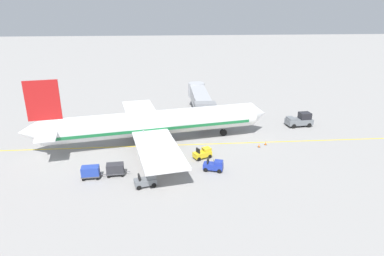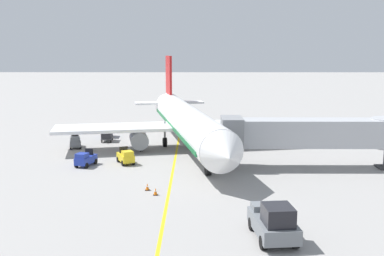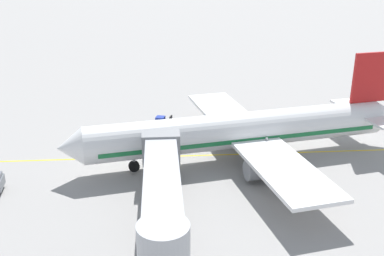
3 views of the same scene
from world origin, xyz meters
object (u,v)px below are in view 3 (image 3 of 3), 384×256
(baggage_tug_trailing, at_px, (174,133))
(baggage_tug_spare, at_px, (228,112))
(safety_cone_nose_right, at_px, (95,149))
(ground_crew_wing_walker, at_px, (221,133))
(parked_airliner, at_px, (242,131))
(baggage_cart_front, at_px, (262,117))
(baggage_cart_second_in_train, at_px, (283,115))
(jet_bridge, at_px, (162,189))
(safety_cone_nose_left, at_px, (83,153))
(baggage_tug_lead, at_px, (165,122))

(baggage_tug_trailing, xyz_separation_m, baggage_tug_spare, (7.11, -7.47, 0.00))
(baggage_tug_trailing, relative_size, safety_cone_nose_right, 4.70)
(ground_crew_wing_walker, bearing_deg, parked_airliner, -163.69)
(baggage_cart_front, height_order, baggage_cart_second_in_train, same)
(jet_bridge, distance_m, baggage_cart_second_in_train, 28.11)
(baggage_cart_front, distance_m, ground_crew_wing_walker, 7.76)
(jet_bridge, relative_size, baggage_tug_spare, 6.54)
(safety_cone_nose_right, bearing_deg, parked_airliner, -100.40)
(parked_airliner, xyz_separation_m, safety_cone_nose_right, (2.90, 15.78, -2.90))
(baggage_cart_front, distance_m, safety_cone_nose_left, 22.89)
(safety_cone_nose_left, xyz_separation_m, safety_cone_nose_right, (0.78, -1.23, 0.00))
(baggage_cart_front, height_order, safety_cone_nose_right, baggage_cart_front)
(baggage_tug_trailing, distance_m, baggage_tug_spare, 10.31)
(ground_crew_wing_walker, height_order, safety_cone_nose_left, ground_crew_wing_walker)
(safety_cone_nose_right, bearing_deg, baggage_cart_front, -70.30)
(baggage_tug_lead, relative_size, baggage_tug_trailing, 0.99)
(parked_airliner, relative_size, baggage_tug_trailing, 13.40)
(baggage_cart_second_in_train, height_order, safety_cone_nose_left, baggage_cart_second_in_train)
(baggage_cart_front, xyz_separation_m, safety_cone_nose_left, (-8.01, 21.43, -0.66))
(baggage_tug_lead, bearing_deg, baggage_cart_second_in_train, -87.02)
(parked_airliner, distance_m, safety_cone_nose_right, 16.30)
(ground_crew_wing_walker, xyz_separation_m, safety_cone_nose_right, (-2.20, 14.28, -0.66))
(baggage_tug_spare, bearing_deg, jet_bridge, 160.57)
(jet_bridge, distance_m, baggage_tug_spare, 27.23)
(baggage_tug_spare, xyz_separation_m, safety_cone_nose_left, (-10.99, 17.51, -0.42))
(baggage_tug_trailing, height_order, safety_cone_nose_right, baggage_tug_trailing)
(jet_bridge, xyz_separation_m, safety_cone_nose_right, (15.34, 7.27, -3.17))
(baggage_cart_front, bearing_deg, safety_cone_nose_left, 110.49)
(parked_airliner, height_order, jet_bridge, parked_airliner)
(baggage_tug_spare, height_order, baggage_cart_front, baggage_tug_spare)
(safety_cone_nose_left, distance_m, safety_cone_nose_right, 1.46)
(safety_cone_nose_left, bearing_deg, baggage_tug_spare, -57.89)
(baggage_cart_front, bearing_deg, safety_cone_nose_right, 109.70)
(safety_cone_nose_left, height_order, safety_cone_nose_right, same)
(baggage_cart_second_in_train, bearing_deg, safety_cone_nose_right, 108.56)
(parked_airliner, bearing_deg, baggage_tug_trailing, 49.26)
(jet_bridge, relative_size, baggage_tug_trailing, 6.43)
(parked_airliner, height_order, baggage_cart_front, parked_airliner)
(baggage_tug_spare, bearing_deg, parked_airliner, 177.80)
(baggage_tug_trailing, relative_size, baggage_tug_spare, 1.02)
(safety_cone_nose_left, bearing_deg, parked_airliner, -97.11)
(safety_cone_nose_left, bearing_deg, ground_crew_wing_walker, -79.13)
(baggage_tug_trailing, xyz_separation_m, baggage_cart_front, (4.13, -11.38, 0.24))
(baggage_tug_spare, bearing_deg, baggage_tug_trailing, 133.61)
(baggage_tug_lead, height_order, safety_cone_nose_right, baggage_tug_lead)
(baggage_tug_spare, distance_m, safety_cone_nose_left, 20.68)
(safety_cone_nose_left, bearing_deg, baggage_tug_lead, -49.50)
(baggage_cart_front, bearing_deg, baggage_tug_trailing, 109.94)
(jet_bridge, height_order, baggage_cart_front, jet_bridge)
(jet_bridge, distance_m, safety_cone_nose_right, 17.26)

